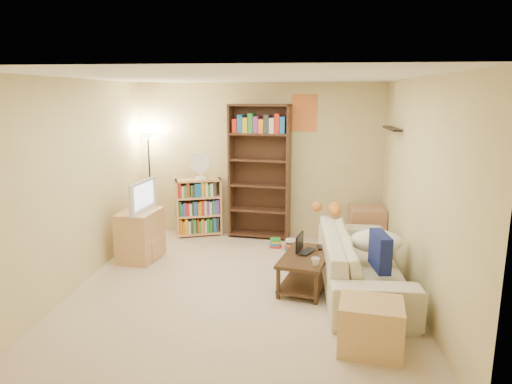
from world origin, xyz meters
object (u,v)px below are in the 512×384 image
(coffee_table, at_px, (305,267))
(floor_lamp, at_px, (149,153))
(mug, at_px, (315,262))
(short_bookshelf, at_px, (199,207))
(sofa, at_px, (361,261))
(tall_bookshelf, at_px, (259,169))
(tv_stand, at_px, (140,235))
(television, at_px, (138,196))
(side_table, at_px, (366,226))
(laptop, at_px, (310,252))
(end_cabinet, at_px, (370,326))
(desk_fan, at_px, (200,165))
(tabby_cat, at_px, (332,208))

(coffee_table, bearing_deg, floor_lamp, 155.95)
(mug, bearing_deg, short_bookshelf, 129.02)
(sofa, height_order, mug, sofa)
(sofa, xyz_separation_m, tall_bookshelf, (-1.41, 1.90, 0.80))
(tv_stand, height_order, television, television)
(sofa, bearing_deg, side_table, -10.96)
(laptop, relative_size, side_table, 0.57)
(coffee_table, relative_size, mug, 8.88)
(side_table, bearing_deg, mug, -112.53)
(sofa, xyz_separation_m, television, (-3.00, 0.70, 0.59))
(coffee_table, xyz_separation_m, end_cabinet, (0.59, -1.34, -0.03))
(short_bookshelf, height_order, side_table, short_bookshelf)
(short_bookshelf, relative_size, side_table, 1.59)
(tall_bookshelf, bearing_deg, desk_fan, -169.86)
(tv_stand, height_order, desk_fan, desk_fan)
(laptop, bearing_deg, coffee_table, 170.88)
(sofa, xyz_separation_m, floor_lamp, (-3.24, 1.90, 1.03))
(mug, distance_m, tv_stand, 2.67)
(mug, xyz_separation_m, short_bookshelf, (-1.86, 2.30, 0.02))
(laptop, bearing_deg, side_table, -2.83)
(laptop, xyz_separation_m, tv_stand, (-2.38, 0.68, -0.07))
(laptop, relative_size, tall_bookshelf, 0.16)
(side_table, height_order, end_cabinet, side_table)
(tv_stand, relative_size, desk_fan, 1.58)
(sofa, height_order, laptop, sofa)
(tabby_cat, bearing_deg, coffee_table, -110.61)
(side_table, bearing_deg, short_bookshelf, 174.79)
(mug, bearing_deg, tall_bookshelf, 110.26)
(sofa, bearing_deg, desk_fan, 50.73)
(tabby_cat, relative_size, mug, 4.58)
(tall_bookshelf, bearing_deg, end_cabinet, -60.76)
(side_table, bearing_deg, end_cabinet, -96.95)
(coffee_table, xyz_separation_m, television, (-2.33, 0.76, 0.66))
(mug, bearing_deg, tabby_cat, 78.99)
(television, distance_m, desk_fan, 1.35)
(coffee_table, relative_size, tv_stand, 1.45)
(sofa, xyz_separation_m, side_table, (0.28, 1.66, -0.04))
(sofa, bearing_deg, short_bookshelf, 50.66)
(laptop, bearing_deg, mug, -146.85)
(tabby_cat, distance_m, side_table, 1.09)
(desk_fan, bearing_deg, short_bookshelf, 139.22)
(mug, bearing_deg, tv_stand, 155.90)
(television, height_order, short_bookshelf, television)
(laptop, relative_size, mug, 2.97)
(tabby_cat, distance_m, short_bookshelf, 2.36)
(television, relative_size, side_table, 1.28)
(coffee_table, distance_m, mug, 0.40)
(tv_stand, bearing_deg, end_cabinet, -28.49)
(laptop, xyz_separation_m, television, (-2.38, 0.68, 0.50))
(tv_stand, height_order, tall_bookshelf, tall_bookshelf)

